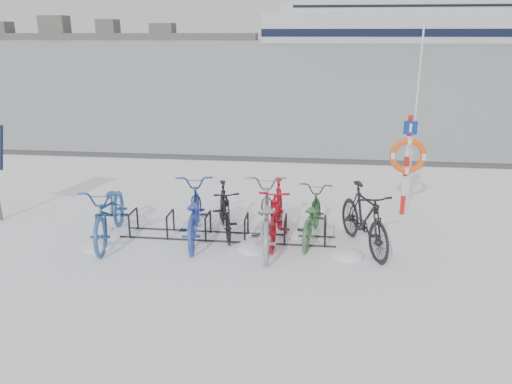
# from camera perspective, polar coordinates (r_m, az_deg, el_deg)

# --- Properties ---
(ground) EXTENTS (900.00, 900.00, 0.00)m
(ground) POSITION_cam_1_polar(r_m,az_deg,el_deg) (9.35, -3.30, -5.23)
(ground) COLOR white
(ground) RESTS_ON ground
(ice_sheet) EXTENTS (400.00, 298.00, 0.02)m
(ice_sheet) POSITION_cam_1_polar(r_m,az_deg,el_deg) (163.52, 6.52, 16.35)
(ice_sheet) COLOR #949EA7
(ice_sheet) RESTS_ON ground
(quay_edge) EXTENTS (400.00, 0.25, 0.10)m
(quay_edge) POSITION_cam_1_polar(r_m,az_deg,el_deg) (14.90, 0.63, 3.77)
(quay_edge) COLOR #3F3F42
(quay_edge) RESTS_ON ground
(bike_rack) EXTENTS (4.00, 0.48, 0.46)m
(bike_rack) POSITION_cam_1_polar(r_m,az_deg,el_deg) (9.29, -3.32, -4.21)
(bike_rack) COLOR black
(bike_rack) RESTS_ON ground
(lifebuoy_station) EXTENTS (0.73, 0.22, 3.79)m
(lifebuoy_station) POSITION_cam_1_polar(r_m,az_deg,el_deg) (10.56, 16.97, 3.98)
(lifebuoy_station) COLOR red
(lifebuoy_station) RESTS_ON ground
(cruise_ferry) EXTENTS (127.87, 24.14, 42.01)m
(cruise_ferry) POSITION_cam_1_polar(r_m,az_deg,el_deg) (208.30, 19.57, 18.93)
(cruise_ferry) COLOR silver
(cruise_ferry) RESTS_ON ground
(shoreline) EXTENTS (180.00, 12.00, 9.50)m
(shoreline) POSITION_cam_1_polar(r_m,az_deg,el_deg) (295.55, -18.73, 16.69)
(shoreline) COLOR #515151
(shoreline) RESTS_ON ground
(bike_0) EXTENTS (1.10, 2.25, 1.13)m
(bike_0) POSITION_cam_1_polar(r_m,az_deg,el_deg) (9.49, -16.36, -1.96)
(bike_0) COLOR #295894
(bike_0) RESTS_ON ground
(bike_1) EXTENTS (1.04, 2.14, 1.07)m
(bike_1) POSITION_cam_1_polar(r_m,az_deg,el_deg) (9.21, -7.22, -2.14)
(bike_1) COLOR #2940A0
(bike_1) RESTS_ON ground
(bike_2) EXTENTS (0.91, 1.71, 0.99)m
(bike_2) POSITION_cam_1_polar(r_m,az_deg,el_deg) (9.42, -3.58, -1.85)
(bike_2) COLOR black
(bike_2) RESTS_ON ground
(bike_3) EXTENTS (0.97, 2.26, 1.15)m
(bike_3) POSITION_cam_1_polar(r_m,az_deg,el_deg) (8.83, 1.08, -2.61)
(bike_3) COLOR gray
(bike_3) RESTS_ON ground
(bike_4) EXTENTS (0.59, 1.89, 1.13)m
(bike_4) POSITION_cam_1_polar(r_m,az_deg,el_deg) (9.11, 2.37, -2.06)
(bike_4) COLOR #AF0D1B
(bike_4) RESTS_ON ground
(bike_5) EXTENTS (0.87, 1.89, 0.95)m
(bike_5) POSITION_cam_1_polar(r_m,az_deg,el_deg) (9.22, 6.34, -2.48)
(bike_5) COLOR #376A3B
(bike_5) RESTS_ON ground
(bike_6) EXTENTS (1.16, 2.01, 1.17)m
(bike_6) POSITION_cam_1_polar(r_m,az_deg,el_deg) (8.94, 12.28, -2.74)
(bike_6) COLOR black
(bike_6) RESTS_ON ground
(snow_drifts) EXTENTS (5.76, 1.72, 0.23)m
(snow_drifts) POSITION_cam_1_polar(r_m,az_deg,el_deg) (9.09, -1.27, -5.90)
(snow_drifts) COLOR white
(snow_drifts) RESTS_ON ground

